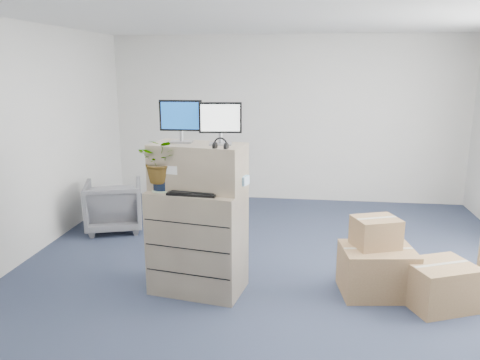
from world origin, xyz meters
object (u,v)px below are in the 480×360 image
keyboard (193,193)px  office_chair (114,203)px  potted_plant (161,167)px  water_bottle (209,177)px  monitor_left (181,119)px  filing_cabinet_lower (198,241)px  monitor_right (220,121)px

keyboard → office_chair: (-1.60, 1.82, -0.70)m
potted_plant → water_bottle: bearing=9.6°
water_bottle → potted_plant: size_ratio=0.56×
potted_plant → office_chair: potted_plant is taller
monitor_left → potted_plant: 0.52m
filing_cabinet_lower → office_chair: 2.31m
monitor_right → water_bottle: bearing=-176.6°
monitor_left → potted_plant: size_ratio=0.87×
keyboard → office_chair: bearing=135.9°
office_chair → water_bottle: bearing=116.9°
office_chair → monitor_right: bearing=119.2°
filing_cabinet_lower → monitor_left: size_ratio=2.51×
monitor_left → potted_plant: bearing=-135.0°
water_bottle → office_chair: bearing=136.1°
potted_plant → monitor_left: bearing=46.4°
monitor_left → potted_plant: monitor_left is taller
keyboard → office_chair: size_ratio=0.62×
filing_cabinet_lower → office_chair: filing_cabinet_lower is taller
office_chair → potted_plant: bearing=106.8°
filing_cabinet_lower → monitor_left: (-0.17, 0.11, 1.23)m
monitor_left → water_bottle: size_ratio=1.55×
monitor_right → water_bottle: (-0.12, -0.02, -0.55)m
monitor_right → water_bottle: size_ratio=1.51×
monitor_left → monitor_right: (0.41, -0.08, -0.01)m
filing_cabinet_lower → monitor_right: bearing=17.6°
water_bottle → office_chair: water_bottle is taller
monitor_left → filing_cabinet_lower: bearing=-34.0°
monitor_right → office_chair: 2.82m
monitor_left → keyboard: monitor_left is taller
water_bottle → potted_plant: 0.48m
monitor_right → office_chair: (-1.84, 1.63, -1.38)m
monitor_left → monitor_right: monitor_left is taller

